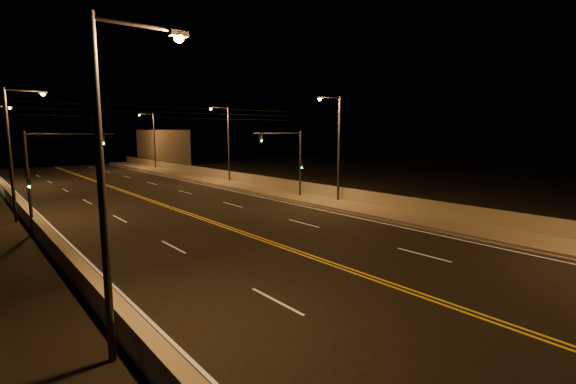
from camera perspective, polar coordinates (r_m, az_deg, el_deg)
road at (r=25.23m, az=-6.42°, el=-5.50°), size 18.00×120.00×0.02m
sidewalk at (r=32.12m, az=10.11°, el=-2.33°), size 3.60×120.00×0.30m
curb at (r=30.78m, az=7.80°, el=-2.89°), size 0.14×120.00×0.15m
parapet_wall at (r=33.26m, az=12.02°, el=-0.89°), size 0.30×120.00×1.00m
jersey_barrier at (r=21.78m, az=-28.50°, el=-7.45°), size 0.45×120.00×0.94m
distant_building_right at (r=79.03m, az=-16.71°, el=5.86°), size 6.00×10.00×6.25m
parapet_rail at (r=33.18m, az=12.05°, el=0.01°), size 0.06×120.00×0.06m
lane_markings at (r=25.17m, az=-6.34°, el=-5.50°), size 17.32×116.00×0.00m
streetlight_1 at (r=34.55m, az=6.65°, el=6.76°), size 2.55×0.28×8.82m
streetlight_2 at (r=48.70m, az=-8.42°, el=7.16°), size 2.55×0.28×8.82m
streetlight_3 at (r=69.42m, az=-18.04°, el=7.16°), size 2.55×0.28×8.82m
streetlight_4 at (r=11.42m, az=-22.90°, el=3.16°), size 2.55×0.28×8.82m
streetlight_5 at (r=32.94m, az=-33.36°, el=5.39°), size 2.55×0.28×8.82m
traffic_signal_right at (r=36.54m, az=0.48°, el=4.89°), size 5.11×0.31×6.05m
traffic_signal_left at (r=28.73m, az=-30.10°, el=2.84°), size 5.11×0.31×6.05m
overhead_wires at (r=32.99m, az=-15.61°, el=10.42°), size 22.00×0.03×0.83m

